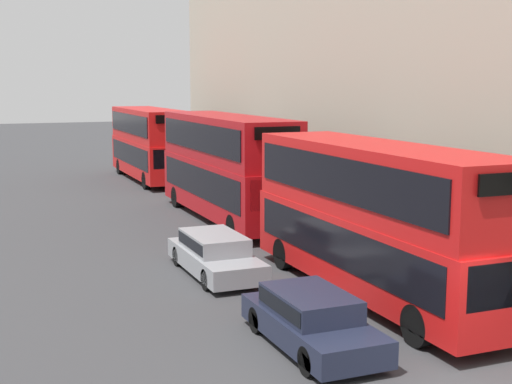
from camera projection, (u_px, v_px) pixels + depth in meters
name	position (u px, v px, depth m)	size (l,w,h in m)	color
bus_leading	(376.00, 214.00, 19.80)	(2.59, 10.64, 4.32)	red
bus_second_in_queue	(226.00, 163.00, 31.00)	(2.59, 11.11, 4.57)	#A80F14
bus_third_in_queue	(149.00, 141.00, 43.69)	(2.59, 10.46, 4.40)	red
car_dark_sedan	(311.00, 318.00, 16.19)	(1.77, 4.35, 1.29)	#1E2338
car_hatchback	(215.00, 253.00, 22.36)	(1.77, 4.79, 1.30)	gray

